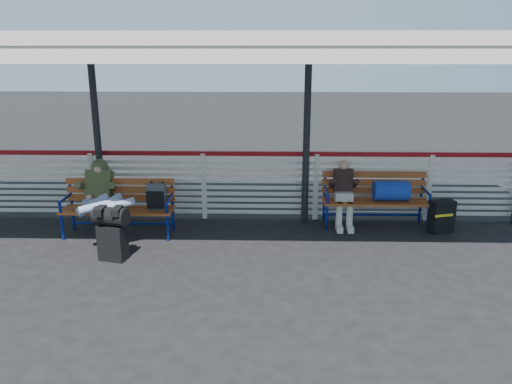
{
  "coord_description": "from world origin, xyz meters",
  "views": [
    {
      "loc": [
        1.16,
        -6.69,
        2.96
      ],
      "look_at": [
        0.96,
        1.0,
        0.76
      ],
      "focal_mm": 35.0,
      "sensor_mm": 36.0,
      "label": 1
    }
  ],
  "objects_px": {
    "traveler_man": "(102,200)",
    "companion_person": "(344,193)",
    "luggage_stack": "(112,231)",
    "bench_left": "(128,201)",
    "bench_right": "(383,193)",
    "suitcase_side": "(441,216)"
  },
  "relations": [
    {
      "from": "bench_left",
      "to": "bench_right",
      "type": "bearing_deg",
      "value": 7.32
    },
    {
      "from": "traveler_man",
      "to": "companion_person",
      "type": "relative_size",
      "value": 1.43
    },
    {
      "from": "companion_person",
      "to": "bench_left",
      "type": "bearing_deg",
      "value": -171.64
    },
    {
      "from": "bench_left",
      "to": "companion_person",
      "type": "relative_size",
      "value": 1.57
    },
    {
      "from": "luggage_stack",
      "to": "traveler_man",
      "type": "relative_size",
      "value": 0.49
    },
    {
      "from": "bench_left",
      "to": "suitcase_side",
      "type": "xyz_separation_m",
      "value": [
        5.18,
        0.24,
        -0.3
      ]
    },
    {
      "from": "traveler_man",
      "to": "bench_right",
      "type": "bearing_deg",
      "value": 11.13
    },
    {
      "from": "luggage_stack",
      "to": "suitcase_side",
      "type": "distance_m",
      "value": 5.3
    },
    {
      "from": "bench_right",
      "to": "suitcase_side",
      "type": "bearing_deg",
      "value": -18.26
    },
    {
      "from": "luggage_stack",
      "to": "companion_person",
      "type": "xyz_separation_m",
      "value": [
        3.54,
        1.56,
        0.16
      ]
    },
    {
      "from": "suitcase_side",
      "to": "companion_person",
      "type": "bearing_deg",
      "value": 153.7
    },
    {
      "from": "suitcase_side",
      "to": "traveler_man",
      "type": "bearing_deg",
      "value": 169.95
    },
    {
      "from": "bench_left",
      "to": "luggage_stack",
      "type": "bearing_deg",
      "value": -87.8
    },
    {
      "from": "luggage_stack",
      "to": "companion_person",
      "type": "distance_m",
      "value": 3.88
    },
    {
      "from": "bench_right",
      "to": "traveler_man",
      "type": "bearing_deg",
      "value": -168.87
    },
    {
      "from": "luggage_stack",
      "to": "bench_right",
      "type": "bearing_deg",
      "value": 34.49
    },
    {
      "from": "bench_right",
      "to": "traveler_man",
      "type": "height_order",
      "value": "traveler_man"
    },
    {
      "from": "luggage_stack",
      "to": "traveler_man",
      "type": "height_order",
      "value": "traveler_man"
    },
    {
      "from": "bench_right",
      "to": "suitcase_side",
      "type": "distance_m",
      "value": 1.02
    },
    {
      "from": "bench_left",
      "to": "traveler_man",
      "type": "bearing_deg",
      "value": -131.03
    },
    {
      "from": "luggage_stack",
      "to": "companion_person",
      "type": "bearing_deg",
      "value": 37.72
    },
    {
      "from": "companion_person",
      "to": "bench_right",
      "type": "bearing_deg",
      "value": 1.73
    }
  ]
}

